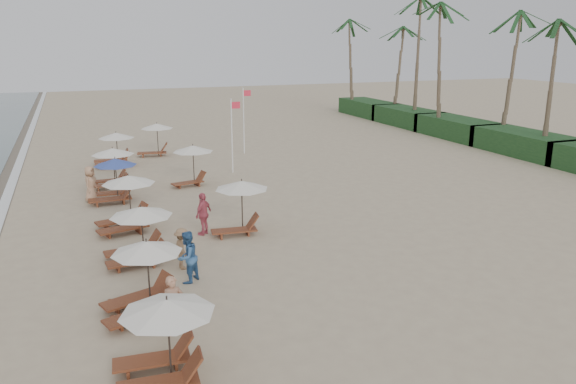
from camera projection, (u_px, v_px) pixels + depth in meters
name	position (u px, v px, depth m)	size (l,w,h in m)	color
ground	(331.00, 279.00, 18.98)	(160.00, 160.00, 0.00)	tan
shrub_hedge	(525.00, 143.00, 39.47)	(3.20, 53.00, 1.60)	#193D1C
palm_row	(529.00, 8.00, 37.86)	(7.00, 52.00, 12.30)	brown
lounger_station_0	(160.00, 339.00, 13.12)	(2.54, 2.27, 2.06)	brown
lounger_station_1	(140.00, 282.00, 16.34)	(2.56, 2.48, 2.24)	brown
lounger_station_2	(136.00, 235.00, 20.24)	(2.60, 2.25, 2.07)	brown
lounger_station_3	(124.00, 205.00, 23.64)	(2.70, 2.41, 2.37)	brown
lounger_station_4	(111.00, 182.00, 27.94)	(2.57, 2.10, 2.17)	brown
lounger_station_5	(110.00, 166.00, 30.65)	(2.50, 2.29, 2.15)	brown
lounger_station_6	(113.00, 150.00, 35.79)	(2.68, 2.26, 2.15)	brown
inland_station_0	(239.00, 201.00, 23.12)	(2.64, 2.24, 2.22)	brown
inland_station_1	(191.00, 159.00, 30.87)	(2.56, 2.24, 2.22)	brown
inland_station_2	(155.00, 136.00, 38.92)	(2.73, 2.24, 2.22)	brown
beachgoer_near	(173.00, 306.00, 15.26)	(0.62, 0.41, 1.70)	tan
beachgoer_mid_a	(187.00, 257.00, 18.56)	(0.86, 0.67, 1.78)	#2E578A
beachgoer_mid_b	(182.00, 249.00, 19.71)	(0.97, 0.56, 1.50)	#926C4A
beachgoer_far_a	(203.00, 214.00, 23.16)	(1.05, 0.44, 1.80)	#BE4C5D
beachgoer_far_b	(90.00, 184.00, 27.82)	(0.90, 0.58, 1.83)	tan
flag_pole_near	(232.00, 132.00, 33.64)	(0.59, 0.08, 4.49)	silver
flag_pole_far	(244.00, 117.00, 39.35)	(0.60, 0.08, 4.66)	silver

